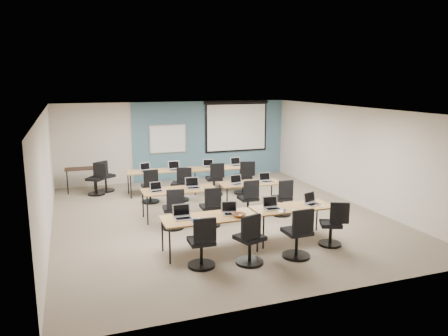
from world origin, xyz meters
name	(u,v)px	position (x,y,z in m)	size (l,w,h in m)	color
floor	(219,216)	(0.00, 0.00, 0.00)	(8.00, 9.00, 0.02)	#6B6354
ceiling	(218,110)	(0.00, 0.00, 2.70)	(8.00, 9.00, 0.02)	white
wall_back	(176,141)	(0.00, 4.50, 1.35)	(8.00, 0.04, 2.70)	beige
wall_front	(314,216)	(0.00, -4.50, 1.35)	(8.00, 0.04, 2.70)	beige
wall_left	(46,176)	(-4.00, 0.00, 1.35)	(0.04, 9.00, 2.70)	beige
wall_right	(354,155)	(4.00, 0.00, 1.35)	(0.04, 9.00, 2.70)	beige
blue_accent_panel	(211,140)	(1.25, 4.47, 1.35)	(5.50, 0.04, 2.70)	#3D5977
whiteboard	(168,139)	(-0.30, 4.43, 1.45)	(1.28, 0.03, 0.98)	#B2B2B2
projector_screen	(236,124)	(2.20, 4.41, 1.89)	(2.40, 0.10, 1.82)	black
training_table_front_left	(210,219)	(-0.93, -2.14, 0.69)	(1.92, 0.80, 0.73)	#A77C41
training_table_front_right	(292,209)	(0.97, -2.07, 0.68)	(1.75, 0.73, 0.73)	#A2673F
training_table_mid_left	(179,191)	(-0.95, 0.26, 0.69)	(1.86, 0.77, 0.73)	brown
training_table_mid_right	(250,184)	(1.01, 0.33, 0.68)	(1.66, 0.69, 0.73)	olive
training_table_back_left	(155,172)	(-1.09, 2.75, 0.68)	(1.67, 0.69, 0.73)	brown
training_table_back_right	(219,169)	(0.89, 2.57, 0.69)	(1.84, 0.77, 0.73)	brown
laptop_0	(183,215)	(-1.46, -2.05, 0.80)	(0.35, 0.30, 0.27)	#ACACB5
mouse_0	(199,219)	(-1.17, -2.22, 0.74)	(0.06, 0.10, 0.03)	white
task_chair_0	(202,246)	(-1.30, -2.84, 0.41)	(0.52, 0.52, 1.00)	black
laptop_1	(230,211)	(-0.47, -2.10, 0.79)	(0.32, 0.27, 0.24)	#BCBCBC
mouse_1	(240,215)	(-0.34, -2.30, 0.74)	(0.06, 0.09, 0.03)	white
task_chair_1	(250,243)	(-0.42, -3.01, 0.42)	(0.55, 0.53, 1.01)	black
laptop_2	(272,206)	(0.48, -2.06, 0.79)	(0.33, 0.28, 0.25)	#ADADB1
mouse_2	(294,210)	(0.85, -2.35, 0.74)	(0.06, 0.09, 0.03)	white
task_chair_2	(298,237)	(0.57, -3.04, 0.43)	(0.55, 0.55, 1.03)	black
laptop_3	(312,201)	(1.46, -2.04, 0.79)	(0.34, 0.29, 0.26)	#AFB0BD
mouse_3	(322,206)	(1.59, -2.27, 0.74)	(0.06, 0.09, 0.03)	white
task_chair_3	(333,228)	(1.58, -2.71, 0.40)	(0.51, 0.48, 0.96)	black
laptop_4	(156,189)	(-1.53, 0.24, 0.79)	(0.30, 0.25, 0.23)	#A3A2AB
mouse_4	(172,192)	(-1.19, 0.04, 0.74)	(0.06, 0.09, 0.03)	white
task_chair_4	(174,212)	(-1.30, -0.57, 0.41)	(0.50, 0.50, 0.98)	black
laptop_5	(193,185)	(-0.60, 0.27, 0.79)	(0.35, 0.29, 0.26)	#BBBBC3
mouse_5	(202,188)	(-0.40, 0.12, 0.74)	(0.06, 0.10, 0.04)	white
task_chair_5	(211,210)	(-0.43, -0.69, 0.40)	(0.49, 0.49, 0.97)	black
laptop_6	(237,182)	(0.60, 0.26, 0.79)	(0.32, 0.27, 0.24)	#ACACB8
mouse_6	(248,185)	(0.82, 0.05, 0.74)	(0.07, 0.10, 0.04)	white
task_chair_6	(249,202)	(0.69, -0.33, 0.40)	(0.50, 0.50, 0.98)	black
laptop_7	(266,180)	(1.44, 0.28, 0.79)	(0.31, 0.27, 0.24)	silver
mouse_7	(276,181)	(1.68, 0.18, 0.74)	(0.06, 0.09, 0.03)	white
task_chair_7	(283,201)	(1.55, -0.51, 0.39)	(0.47, 0.47, 0.96)	black
laptop_8	(146,169)	(-1.36, 2.75, 0.79)	(0.33, 0.28, 0.25)	silver
mouse_8	(149,172)	(-1.30, 2.53, 0.74)	(0.06, 0.10, 0.03)	white
task_chair_8	(150,189)	(-1.40, 1.83, 0.40)	(0.50, 0.50, 0.98)	black
laptop_9	(175,168)	(-0.50, 2.65, 0.80)	(0.36, 0.30, 0.27)	#ABACB9
mouse_9	(179,170)	(-0.41, 2.49, 0.74)	(0.07, 0.10, 0.04)	white
task_chair_9	(181,187)	(-0.54, 1.73, 0.41)	(0.55, 0.52, 1.00)	black
laptop_10	(209,165)	(0.61, 2.72, 0.79)	(0.32, 0.27, 0.24)	#AEAEB8
mouse_10	(215,167)	(0.77, 2.54, 0.74)	(0.06, 0.10, 0.04)	white
task_chair_10	(215,182)	(0.58, 2.02, 0.41)	(0.52, 0.52, 1.00)	black
laptop_11	(236,164)	(1.52, 2.66, 0.79)	(0.34, 0.29, 0.26)	#B9B9BD
mouse_11	(244,165)	(1.76, 2.56, 0.74)	(0.06, 0.10, 0.04)	white
task_chair_11	(244,180)	(1.47, 1.88, 0.43)	(0.55, 0.55, 1.03)	black
blue_mousepad	(198,220)	(-1.22, -2.27, 0.73)	(0.26, 0.22, 0.01)	#213798
snack_bowl	(239,215)	(-0.38, -2.34, 0.77)	(0.33, 0.33, 0.08)	#95601F
snack_plate	(282,211)	(0.59, -2.33, 0.74)	(0.16, 0.16, 0.01)	white
coffee_cup	(284,210)	(0.61, -2.38, 0.77)	(0.06, 0.06, 0.06)	silver
utility_table	(80,171)	(-3.20, 3.81, 0.66)	(0.92, 0.51, 0.75)	black
spare_chair_a	(105,179)	(-2.50, 3.58, 0.41)	(0.57, 0.51, 0.99)	black
spare_chair_b	(97,182)	(-2.75, 3.25, 0.41)	(0.59, 0.52, 1.00)	black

